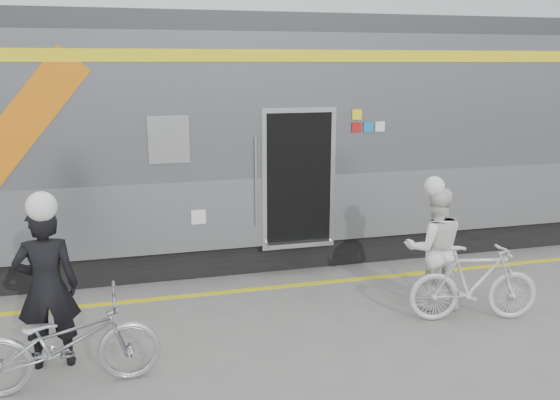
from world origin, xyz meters
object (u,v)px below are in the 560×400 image
object	(u,v)px
bicycle_left	(65,342)
bicycle_right	(474,283)
man	(47,288)
woman	(434,248)

from	to	relation	value
bicycle_left	bicycle_right	size ratio (longest dim) A/B	1.13
man	bicycle_right	xyz separation A→B (m)	(5.27, -0.17, -0.41)
woman	bicycle_right	size ratio (longest dim) A/B	0.99
bicycle_right	man	bearing A→B (deg)	99.96
bicycle_left	woman	bearing A→B (deg)	-80.61
bicycle_left	woman	world-z (taller)	woman
man	bicycle_right	distance (m)	5.29
bicycle_left	woman	distance (m)	4.87
man	woman	distance (m)	4.98
man	bicycle_left	bearing A→B (deg)	108.31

